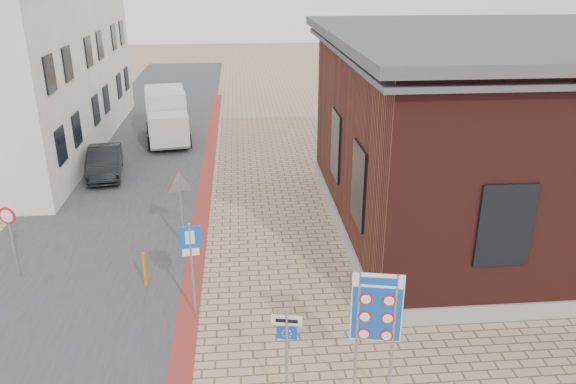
{
  "coord_description": "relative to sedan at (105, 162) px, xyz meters",
  "views": [
    {
      "loc": [
        -0.43,
        -11.01,
        8.71
      ],
      "look_at": [
        0.99,
        5.14,
        2.2
      ],
      "focal_mm": 35.0,
      "sensor_mm": 36.0,
      "label": 1
    }
  ],
  "objects": [
    {
      "name": "ground",
      "position": [
        6.49,
        -13.32,
        -0.65
      ],
      "size": [
        120.0,
        120.0,
        0.0
      ],
      "primitive_type": "plane",
      "color": "tan",
      "rests_on": "ground"
    },
    {
      "name": "parking_sign",
      "position": [
        4.69,
        -11.32,
        1.2
      ],
      "size": [
        0.59,
        0.09,
        2.69
      ],
      "rotation": [
        0.0,
        0.0,
        0.09
      ],
      "color": "gray",
      "rests_on": "ground"
    },
    {
      "name": "bollard",
      "position": [
        3.16,
        -9.72,
        -0.11
      ],
      "size": [
        0.11,
        0.11,
        1.07
      ],
      "primitive_type": "cylinder",
      "rotation": [
        0.0,
        0.0,
        0.21
      ],
      "color": "orange",
      "rests_on": "ground"
    },
    {
      "name": "townhouse_far",
      "position": [
        -4.5,
        10.68,
        3.52
      ],
      "size": [
        7.4,
        6.4,
        8.3
      ],
      "color": "silver",
      "rests_on": "ground"
    },
    {
      "name": "bike_rack",
      "position": [
        9.14,
        -11.12,
        -0.39
      ],
      "size": [
        0.08,
        1.8,
        0.6
      ],
      "color": "slate",
      "rests_on": "ground"
    },
    {
      "name": "sedan",
      "position": [
        0.0,
        0.0,
        0.0
      ],
      "size": [
        1.97,
        4.11,
        1.3
      ],
      "primitive_type": "imported",
      "rotation": [
        0.0,
        0.0,
        0.16
      ],
      "color": "black",
      "rests_on": "ground"
    },
    {
      "name": "curb_strip",
      "position": [
        4.49,
        -3.32,
        -0.64
      ],
      "size": [
        0.6,
        40.0,
        0.02
      ],
      "primitive_type": "cube",
      "color": "maroon",
      "rests_on": "ground"
    },
    {
      "name": "border_sign",
      "position": [
        8.72,
        -14.82,
        1.56
      ],
      "size": [
        1.03,
        0.26,
        3.06
      ],
      "rotation": [
        0.0,
        0.0,
        -0.21
      ],
      "color": "gray",
      "rests_on": "ground"
    },
    {
      "name": "speed_sign",
      "position": [
        -0.75,
        -8.82,
        0.87
      ],
      "size": [
        0.53,
        0.17,
        2.28
      ],
      "rotation": [
        0.0,
        0.0,
        -0.27
      ],
      "color": "gray",
      "rests_on": "ground"
    },
    {
      "name": "brick_building",
      "position": [
        15.49,
        -6.33,
        2.84
      ],
      "size": [
        13.0,
        13.0,
        6.8
      ],
      "color": "gray",
      "rests_on": "ground"
    },
    {
      "name": "yield_sign",
      "position": [
        4.06,
        -7.32,
        1.39
      ],
      "size": [
        0.93,
        0.27,
        2.65
      ],
      "rotation": [
        0.0,
        0.0,
        0.23
      ],
      "color": "gray",
      "rests_on": "ground"
    },
    {
      "name": "box_truck",
      "position": [
        2.19,
        5.3,
        0.72
      ],
      "size": [
        2.76,
        5.31,
        2.64
      ],
      "rotation": [
        0.0,
        0.0,
        0.16
      ],
      "color": "slate",
      "rests_on": "ground"
    },
    {
      "name": "road_strip",
      "position": [
        0.99,
        1.68,
        -0.64
      ],
      "size": [
        7.0,
        60.0,
        0.02
      ],
      "primitive_type": "cube",
      "color": "#38383A",
      "rests_on": "ground"
    },
    {
      "name": "townhouse_mid",
      "position": [
        -4.5,
        4.68,
        3.92
      ],
      "size": [
        7.4,
        6.4,
        9.1
      ],
      "color": "silver",
      "rests_on": "ground"
    },
    {
      "name": "essen_sign",
      "position": [
        6.88,
        -14.82,
        0.89
      ],
      "size": [
        0.62,
        0.17,
        2.33
      ],
      "rotation": [
        0.0,
        0.0,
        -0.21
      ],
      "color": "gray",
      "rests_on": "ground"
    }
  ]
}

